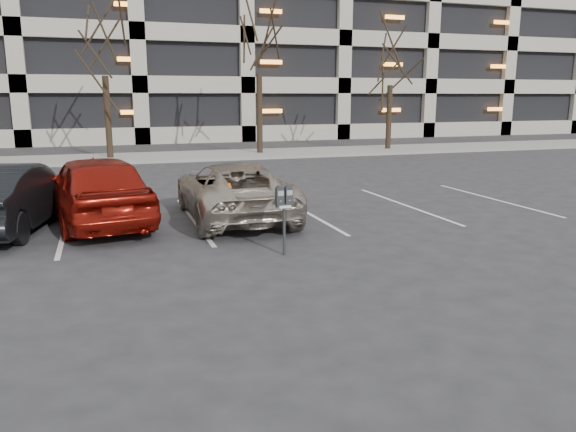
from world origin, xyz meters
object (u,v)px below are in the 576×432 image
tree_c (259,22)px  car_red (97,189)px  tree_d (392,44)px  tree_b (102,22)px  suv_silver (234,190)px  car_dark (8,197)px  parking_meter (284,203)px

tree_c → car_red: (-7.49, -13.49, -5.40)m
tree_d → tree_b: bearing=180.0°
suv_silver → car_dark: size_ratio=1.10×
parking_meter → suv_silver: 3.35m
tree_c → car_dark: (-9.29, -13.48, -5.47)m
tree_b → car_dark: tree_b is taller
car_red → suv_silver: bearing=163.3°
suv_silver → car_red: size_ratio=1.03×
parking_meter → car_dark: 6.23m
car_red → tree_d: bearing=-146.8°
tree_d → car_red: (-14.49, -13.49, -4.62)m
tree_c → car_red: 16.34m
car_dark → tree_d: bearing=-127.5°
parking_meter → car_red: (-3.20, 3.70, -0.16)m
parking_meter → suv_silver: (-0.17, 3.34, -0.29)m
tree_c → car_dark: tree_c is taller
car_dark → tree_b: bearing=-86.7°
tree_c → car_dark: 17.26m
tree_d → car_dark: 21.66m
tree_c → parking_meter: tree_c is taller
parking_meter → tree_b: bearing=95.4°
suv_silver → car_dark: bearing=-3.6°
tree_b → tree_c: bearing=0.0°
tree_b → car_red: size_ratio=1.75×
tree_b → suv_silver: bearing=-79.6°
tree_d → car_red: bearing=-137.1°
tree_b → car_red: tree_b is taller
car_dark → suv_silver: bearing=-171.5°
suv_silver → parking_meter: bearing=93.7°
car_red → car_dark: bearing=-9.9°
tree_c → tree_d: size_ratio=1.14×
tree_c → car_red: bearing=-119.0°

